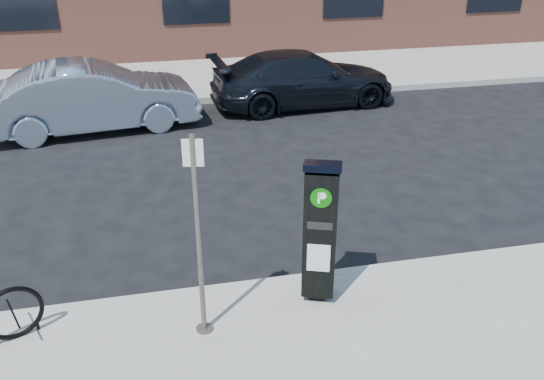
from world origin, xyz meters
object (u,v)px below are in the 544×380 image
object	(u,v)px
bike_rack	(13,314)
parking_kiosk	(320,230)
car_silver	(94,97)
car_dark	(303,79)
sign_pole	(199,241)

from	to	relation	value
bike_rack	parking_kiosk	bearing A→B (deg)	-22.58
parking_kiosk	car_silver	distance (m)	7.77
car_silver	car_dark	world-z (taller)	car_silver
bike_rack	car_dark	size ratio (longest dim) A/B	0.15
bike_rack	car_dark	bearing A→B (deg)	32.70
sign_pole	bike_rack	distance (m)	2.27
car_silver	car_dark	size ratio (longest dim) A/B	0.98
parking_kiosk	bike_rack	bearing A→B (deg)	-160.30
parking_kiosk	car_silver	bearing A→B (deg)	132.62
car_silver	parking_kiosk	bearing A→B (deg)	-164.32
bike_rack	car_silver	bearing A→B (deg)	63.47
parking_kiosk	sign_pole	bearing A→B (deg)	-147.50
parking_kiosk	sign_pole	xyz separation A→B (m)	(-1.45, -0.33, 0.24)
sign_pole	car_silver	size ratio (longest dim) A/B	0.53
bike_rack	car_silver	distance (m)	7.17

